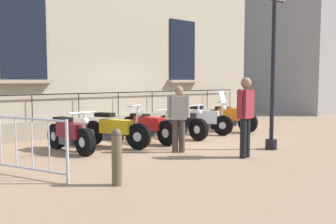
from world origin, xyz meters
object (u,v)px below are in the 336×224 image
at_px(motorcycle_maroon, 70,135).
at_px(crowd_barrier, 24,145).
at_px(motorcycle_white, 205,120).
at_px(pedestrian_standing, 179,115).
at_px(motorcycle_yellow, 115,131).
at_px(lamppost, 274,38).
at_px(motorcycle_red, 148,127).
at_px(motorcycle_orange, 231,117).
at_px(bollard, 117,157).
at_px(pedestrian_walking, 246,112).
at_px(motorcycle_black, 182,124).

height_order(motorcycle_maroon, crowd_barrier, crowd_barrier).
bearing_deg(motorcycle_white, pedestrian_standing, -58.28).
relative_size(motorcycle_yellow, lamppost, 0.49).
xyz_separation_m(motorcycle_yellow, lamppost, (2.73, 2.71, 2.26)).
xyz_separation_m(motorcycle_white, crowd_barrier, (1.45, -6.12, 0.12)).
xyz_separation_m(motorcycle_maroon, motorcycle_yellow, (0.18, 1.12, 0.02)).
xyz_separation_m(motorcycle_red, crowd_barrier, (1.41, -3.86, 0.15)).
height_order(motorcycle_white, motorcycle_orange, motorcycle_white).
distance_m(motorcycle_yellow, motorcycle_red, 1.11).
height_order(bollard, pedestrian_standing, pedestrian_standing).
relative_size(motorcycle_white, pedestrian_walking, 1.03).
bearing_deg(crowd_barrier, motorcycle_red, 110.13).
distance_m(motorcycle_orange, crowd_barrier, 7.42).
bearing_deg(pedestrian_standing, bollard, -62.32).
bearing_deg(motorcycle_white, bollard, -60.26).
height_order(motorcycle_red, motorcycle_orange, motorcycle_orange).
bearing_deg(motorcycle_black, pedestrian_walking, -16.59).
bearing_deg(motorcycle_yellow, motorcycle_black, 90.06).
height_order(motorcycle_yellow, crowd_barrier, motorcycle_yellow).
bearing_deg(motorcycle_maroon, lamppost, 52.77).
xyz_separation_m(motorcycle_maroon, motorcycle_black, (0.18, 3.42, 0.02)).
distance_m(lamppost, crowd_barrier, 6.02).
distance_m(motorcycle_maroon, motorcycle_orange, 5.67).
xyz_separation_m(motorcycle_black, lamppost, (2.73, 0.41, 2.26)).
distance_m(motorcycle_red, crowd_barrier, 4.11).
bearing_deg(motorcycle_black, motorcycle_white, 95.26).
distance_m(motorcycle_black, crowd_barrier, 5.23).
xyz_separation_m(motorcycle_red, motorcycle_white, (-0.03, 2.26, 0.03)).
distance_m(motorcycle_maroon, lamppost, 5.32).
bearing_deg(lamppost, motorcycle_black, -171.49).
height_order(motorcycle_red, motorcycle_white, motorcycle_white).
distance_m(motorcycle_white, crowd_barrier, 6.29).
height_order(motorcycle_yellow, lamppost, lamppost).
bearing_deg(motorcycle_yellow, pedestrian_walking, 26.28).
height_order(motorcycle_white, bollard, motorcycle_white).
bearing_deg(pedestrian_walking, motorcycle_orange, 133.37).
xyz_separation_m(motorcycle_red, pedestrian_standing, (1.58, -0.35, 0.45)).
bearing_deg(pedestrian_walking, lamppost, 97.91).
bearing_deg(motorcycle_maroon, crowd_barrier, -46.77).
bearing_deg(lamppost, motorcycle_orange, 146.41).
relative_size(crowd_barrier, pedestrian_standing, 1.22).
height_order(motorcycle_red, motorcycle_black, motorcycle_black).
relative_size(motorcycle_black, pedestrian_standing, 1.24).
height_order(lamppost, pedestrian_standing, lamppost).
relative_size(lamppost, pedestrian_walking, 2.25).
distance_m(motorcycle_white, motorcycle_orange, 1.18).
bearing_deg(bollard, pedestrian_walking, 89.54).
bearing_deg(motorcycle_white, motorcycle_yellow, -88.29).
relative_size(motorcycle_orange, pedestrian_walking, 1.14).
relative_size(motorcycle_red, lamppost, 0.55).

